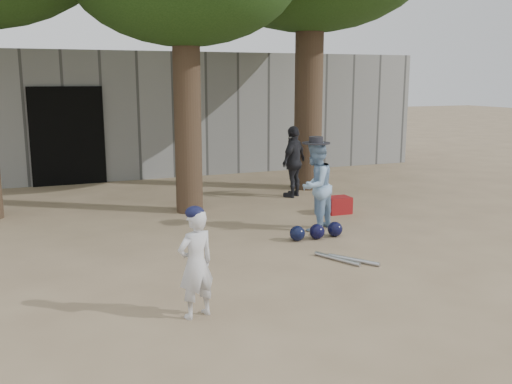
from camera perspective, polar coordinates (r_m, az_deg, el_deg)
name	(u,v)px	position (r m, az deg, el deg)	size (l,w,h in m)	color
ground	(240,296)	(6.43, -1.63, -10.37)	(70.00, 70.00, 0.00)	#937C5E
boy_player	(196,264)	(5.75, -6.03, -7.18)	(0.41, 0.27, 1.11)	silver
spectator_blue	(315,186)	(9.02, 5.94, 0.60)	(0.69, 0.54, 1.42)	#83A6CB
spectator_dark	(294,162)	(11.55, 3.79, 3.05)	(0.84, 0.35, 1.44)	black
red_bag	(338,205)	(10.29, 8.22, -1.30)	(0.42, 0.32, 0.30)	maroon
back_building	(106,111)	(16.10, -14.78, 7.82)	(16.00, 5.24, 3.00)	gray
helmet_row	(317,231)	(8.63, 6.08, -3.93)	(0.87, 0.25, 0.23)	black
bat_pile	(345,259)	(7.66, 8.93, -6.67)	(0.58, 0.77, 0.06)	#ABACB2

